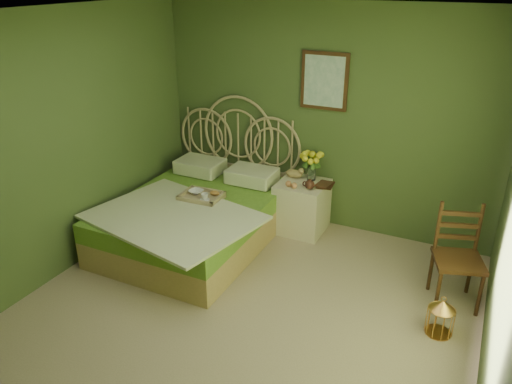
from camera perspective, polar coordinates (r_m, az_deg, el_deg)
The scene contains 14 objects.
floor at distance 4.59m, azimuth -2.66°, elevation -14.94°, with size 4.50×4.50×0.00m, color tan.
ceiling at distance 3.57m, azimuth -3.50°, elevation 19.46°, with size 4.50×4.50×0.00m, color silver.
wall_back at distance 5.85m, azimuth 7.74°, elevation 8.17°, with size 4.00×4.00×0.00m, color #495C30.
wall_left at distance 5.12m, azimuth -23.11°, elevation 4.06°, with size 4.50×4.50×0.00m, color #495C30.
wall_right at distance 3.50m, azimuth 27.23°, elevation -5.81°, with size 4.50×4.50×0.00m, color #495C30.
wall_art at distance 5.72m, azimuth 7.82°, elevation 12.45°, with size 0.54×0.04×0.64m.
bed at distance 5.76m, azimuth -6.66°, elevation -2.52°, with size 1.87×2.36×1.46m.
nightstand at distance 5.94m, azimuth 5.35°, elevation -1.09°, with size 0.55×0.55×1.04m.
chair at distance 4.99m, azimuth 22.36°, elevation -6.11°, with size 0.53×0.53×0.95m.
birdcage at distance 4.67m, azimuth 20.33°, elevation -13.29°, with size 0.22×0.22×0.34m.
book_lower at distance 5.79m, azimuth 7.09°, elevation 0.89°, with size 0.18×0.24×0.02m, color #381E0F.
book_upper at distance 5.78m, azimuth 7.10°, elevation 1.06°, with size 0.15×0.20×0.02m, color #472819.
cereal_bowl at distance 5.69m, azimuth -6.86°, elevation 0.03°, with size 0.16×0.16×0.04m, color white.
coffee_cup at distance 5.51m, azimuth -5.90°, elevation -0.55°, with size 0.08×0.08×0.08m, color white.
Camera 1 is at (1.74, -3.11, 2.89)m, focal length 35.00 mm.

